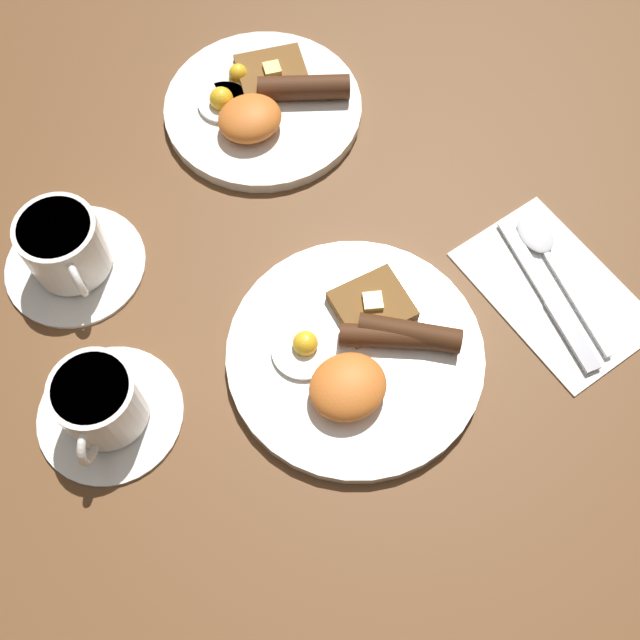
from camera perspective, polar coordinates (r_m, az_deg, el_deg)
ground_plane at (r=0.78m, az=2.66°, el=-2.88°), size 3.00×3.00×0.00m
breakfast_plate_near at (r=0.77m, az=2.87°, el=-2.63°), size 0.27×0.27×0.05m
breakfast_plate_far at (r=0.95m, az=-4.38°, el=16.03°), size 0.24×0.24×0.05m
teacup_near at (r=0.76m, az=-16.26°, el=-6.22°), size 0.15×0.15×0.08m
teacup_far at (r=0.85m, az=-18.71°, el=5.03°), size 0.15×0.15×0.08m
napkin at (r=0.85m, az=17.42°, el=2.19°), size 0.16×0.22×0.01m
knife at (r=0.84m, az=17.25°, el=1.34°), size 0.04×0.20×0.01m
spoon at (r=0.87m, az=16.63°, el=5.34°), size 0.04×0.19×0.01m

